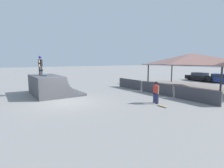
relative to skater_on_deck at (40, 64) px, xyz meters
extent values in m
plane|color=gray|center=(3.73, 0.92, -2.78)|extent=(160.00, 160.00, 0.00)
cube|color=#4C4C51|center=(0.17, 1.24, -2.67)|extent=(4.71, 4.00, 0.22)
cube|color=#4C4C51|center=(0.17, 0.81, -2.45)|extent=(4.71, 3.14, 0.22)
cube|color=#4C4C51|center=(0.17, 0.65, -2.22)|extent=(4.71, 2.82, 0.22)
cube|color=#4C4C51|center=(0.17, 0.55, -2.00)|extent=(4.71, 2.61, 0.22)
cube|color=#4C4C51|center=(0.17, 0.47, -1.78)|extent=(4.71, 2.46, 0.22)
cube|color=#4C4C51|center=(0.17, 0.42, -1.56)|extent=(4.71, 2.35, 0.22)
cube|color=#4C4C51|center=(0.17, 0.38, -1.33)|extent=(4.71, 2.28, 0.22)
cube|color=#4C4C51|center=(0.17, 0.36, -1.11)|extent=(4.71, 2.23, 0.22)
cylinder|color=silver|center=(0.17, 1.46, -1.04)|extent=(4.61, 0.07, 0.07)
cube|color=#4C4C51|center=(0.16, -0.10, -0.58)|extent=(0.22, 0.22, 0.84)
cube|color=black|center=(0.17, -0.07, -0.53)|extent=(0.24, 0.22, 0.12)
cube|color=#4C4C51|center=(-0.16, 0.09, -0.58)|extent=(0.22, 0.22, 0.84)
cube|color=black|center=(-0.14, 0.12, -0.53)|extent=(0.24, 0.22, 0.12)
cube|color=black|center=(0.00, 0.00, 0.13)|extent=(0.51, 0.43, 0.59)
cylinder|color=tan|center=(0.24, -0.15, 0.09)|extent=(0.15, 0.15, 0.59)
cylinder|color=black|center=(0.24, -0.15, 0.10)|extent=(0.23, 0.23, 0.09)
cylinder|color=tan|center=(-0.24, 0.15, 0.09)|extent=(0.15, 0.15, 0.59)
cylinder|color=black|center=(-0.24, 0.15, 0.10)|extent=(0.23, 0.23, 0.09)
sphere|color=tan|center=(0.00, 0.00, 0.58)|extent=(0.23, 0.23, 0.23)
sphere|color=#232399|center=(0.00, 0.00, 0.61)|extent=(0.26, 0.26, 0.26)
cylinder|color=red|center=(0.75, 0.28, -0.97)|extent=(0.06, 0.04, 0.05)
cylinder|color=red|center=(0.77, 0.14, -0.97)|extent=(0.06, 0.04, 0.05)
cylinder|color=red|center=(0.28, 0.21, -0.97)|extent=(0.06, 0.04, 0.05)
cylinder|color=red|center=(0.30, 0.07, -0.97)|extent=(0.06, 0.04, 0.05)
cube|color=teal|center=(0.53, 0.17, -0.94)|extent=(0.79, 0.31, 0.02)
cube|color=teal|center=(0.88, 0.23, -0.92)|extent=(0.12, 0.21, 0.02)
cube|color=#1E2347|center=(7.67, 6.26, -2.39)|extent=(0.18, 0.18, 0.78)
cube|color=#1E2347|center=(8.00, 6.17, -2.39)|extent=(0.18, 0.18, 0.78)
cube|color=red|center=(7.84, 6.21, -1.73)|extent=(0.46, 0.31, 0.55)
cylinder|color=#A87A5B|center=(7.58, 6.28, -1.77)|extent=(0.13, 0.13, 0.55)
cylinder|color=#A87A5B|center=(8.09, 6.15, -1.77)|extent=(0.13, 0.13, 0.55)
sphere|color=#A87A5B|center=(7.84, 6.21, -1.31)|extent=(0.21, 0.21, 0.21)
sphere|color=black|center=(7.84, 6.21, -1.29)|extent=(0.24, 0.24, 0.24)
cylinder|color=silver|center=(8.54, 5.79, -2.75)|extent=(0.05, 0.03, 0.05)
cylinder|color=silver|center=(8.55, 5.93, -2.75)|extent=(0.05, 0.03, 0.05)
cylinder|color=silver|center=(9.00, 5.77, -2.75)|extent=(0.05, 0.03, 0.05)
cylinder|color=silver|center=(9.01, 5.91, -2.75)|extent=(0.05, 0.03, 0.05)
cube|color=tan|center=(8.78, 5.85, -2.72)|extent=(0.76, 0.23, 0.02)
cube|color=tan|center=(8.43, 5.86, -2.70)|extent=(0.10, 0.20, 0.02)
cube|color=#3D3D42|center=(1.43, 9.08, -2.25)|extent=(3.65, 0.12, 1.05)
cube|color=#3D3D42|center=(5.31, 9.08, -2.25)|extent=(3.65, 0.12, 1.05)
cube|color=#3D3D42|center=(9.20, 9.08, -2.25)|extent=(3.65, 0.12, 1.05)
cylinder|color=#2D2D33|center=(-0.05, 13.47, -1.49)|extent=(0.16, 0.16, 2.57)
cylinder|color=#2D2D33|center=(8.97, 13.47, -1.49)|extent=(0.16, 0.16, 2.57)
cylinder|color=#2D2D33|center=(-0.05, 18.37, -1.49)|extent=(0.16, 0.16, 2.57)
cube|color=#9E6B60|center=(4.46, 15.92, -0.15)|extent=(10.60, 5.77, 0.10)
pyramid|color=#9E6B60|center=(4.46, 15.92, 0.54)|extent=(10.39, 5.66, 1.28)
cube|color=black|center=(1.82, 22.88, -2.29)|extent=(4.77, 2.39, 0.62)
cube|color=#283342|center=(1.70, 22.90, -1.76)|extent=(2.31, 1.72, 0.46)
cube|color=black|center=(1.70, 22.90, -1.53)|extent=(2.21, 1.67, 0.04)
cylinder|color=black|center=(3.32, 23.38, -2.46)|extent=(0.66, 0.31, 0.64)
cylinder|color=black|center=(3.06, 21.92, -2.46)|extent=(0.66, 0.31, 0.64)
cylinder|color=black|center=(0.57, 23.85, -2.46)|extent=(0.66, 0.31, 0.64)
cylinder|color=black|center=(0.32, 22.39, -2.46)|extent=(0.66, 0.31, 0.64)
cube|color=navy|center=(4.69, 22.98, -2.29)|extent=(4.21, 1.94, 0.62)
cube|color=#283342|center=(4.58, 22.97, -1.76)|extent=(2.00, 1.52, 0.46)
cube|color=navy|center=(4.58, 22.97, -1.53)|extent=(1.91, 1.47, 0.04)
cylinder|color=black|center=(3.39, 23.61, -2.46)|extent=(0.65, 0.25, 0.64)
cylinder|color=black|center=(3.50, 22.15, -2.46)|extent=(0.65, 0.25, 0.64)
camera|label=1|loc=(16.39, -3.44, 0.32)|focal=28.00mm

